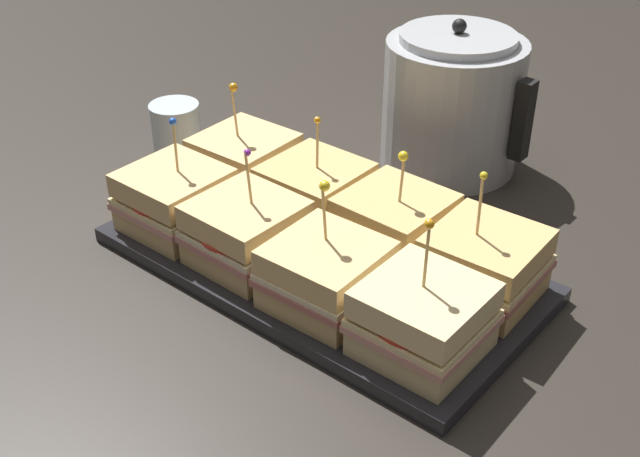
% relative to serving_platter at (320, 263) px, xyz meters
% --- Properties ---
extents(ground_plane, '(6.00, 6.00, 0.00)m').
position_rel_serving_platter_xyz_m(ground_plane, '(0.00, 0.00, -0.01)').
color(ground_plane, '#2D2823').
extents(serving_platter, '(0.52, 0.27, 0.02)m').
position_rel_serving_platter_xyz_m(serving_platter, '(0.00, 0.00, 0.00)').
color(serving_platter, '#232328').
rests_on(serving_platter, ground_plane).
extents(sandwich_front_far_left, '(0.12, 0.12, 0.15)m').
position_rel_serving_platter_xyz_m(sandwich_front_far_left, '(-0.18, -0.06, 0.05)').
color(sandwich_front_far_left, '#DBB77A').
rests_on(sandwich_front_far_left, serving_platter).
extents(sandwich_front_center_left, '(0.12, 0.12, 0.15)m').
position_rel_serving_platter_xyz_m(sandwich_front_center_left, '(-0.06, -0.06, 0.05)').
color(sandwich_front_center_left, '#DBB77A').
rests_on(sandwich_front_center_left, serving_platter).
extents(sandwich_front_center_right, '(0.12, 0.12, 0.15)m').
position_rel_serving_platter_xyz_m(sandwich_front_center_right, '(0.06, -0.06, 0.05)').
color(sandwich_front_center_right, '#DBB77A').
rests_on(sandwich_front_center_right, serving_platter).
extents(sandwich_front_far_right, '(0.12, 0.12, 0.15)m').
position_rel_serving_platter_xyz_m(sandwich_front_far_right, '(0.18, -0.06, 0.05)').
color(sandwich_front_far_right, beige).
rests_on(sandwich_front_far_right, serving_platter).
extents(sandwich_back_far_left, '(0.12, 0.12, 0.15)m').
position_rel_serving_platter_xyz_m(sandwich_back_far_left, '(-0.18, 0.06, 0.05)').
color(sandwich_back_far_left, '#DBB77A').
rests_on(sandwich_back_far_left, serving_platter).
extents(sandwich_back_center_left, '(0.12, 0.12, 0.14)m').
position_rel_serving_platter_xyz_m(sandwich_back_center_left, '(-0.06, 0.06, 0.05)').
color(sandwich_back_center_left, tan).
rests_on(sandwich_back_center_left, serving_platter).
extents(sandwich_back_center_right, '(0.12, 0.12, 0.14)m').
position_rel_serving_platter_xyz_m(sandwich_back_center_right, '(0.06, 0.06, 0.05)').
color(sandwich_back_center_right, tan).
rests_on(sandwich_back_center_right, serving_platter).
extents(sandwich_back_far_right, '(0.12, 0.13, 0.15)m').
position_rel_serving_platter_xyz_m(sandwich_back_far_right, '(0.18, 0.06, 0.05)').
color(sandwich_back_far_right, tan).
rests_on(sandwich_back_far_right, serving_platter).
extents(kettle_steel, '(0.22, 0.20, 0.22)m').
position_rel_serving_platter_xyz_m(kettle_steel, '(-0.03, 0.33, 0.09)').
color(kettle_steel, '#B7BABF').
rests_on(kettle_steel, ground_plane).
extents(drinking_glass, '(0.07, 0.07, 0.10)m').
position_rel_serving_platter_xyz_m(drinking_glass, '(-0.33, 0.07, 0.04)').
color(drinking_glass, silver).
rests_on(drinking_glass, ground_plane).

